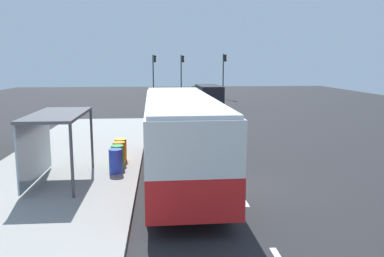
# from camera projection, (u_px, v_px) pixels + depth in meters

# --- Properties ---
(ground_plane) EXTENTS (56.00, 92.00, 0.04)m
(ground_plane) POSITION_uv_depth(u_px,v_px,m) (195.00, 126.00, 28.33)
(ground_plane) COLOR #262628
(sidewalk_platform) EXTENTS (6.20, 30.00, 0.18)m
(sidewalk_platform) POSITION_uv_depth(u_px,v_px,m) (62.00, 173.00, 16.01)
(sidewalk_platform) COLOR #999993
(sidewalk_platform) RESTS_ON ground
(lane_stripe_seg_1) EXTENTS (0.16, 2.20, 0.01)m
(lane_stripe_seg_1) POSITION_uv_depth(u_px,v_px,m) (241.00, 195.00, 13.60)
(lane_stripe_seg_1) COLOR silver
(lane_stripe_seg_1) RESTS_ON ground
(lane_stripe_seg_2) EXTENTS (0.16, 2.20, 0.01)m
(lane_stripe_seg_2) POSITION_uv_depth(u_px,v_px,m) (219.00, 160.00, 18.52)
(lane_stripe_seg_2) COLOR silver
(lane_stripe_seg_2) RESTS_ON ground
(lane_stripe_seg_3) EXTENTS (0.16, 2.20, 0.01)m
(lane_stripe_seg_3) POSITION_uv_depth(u_px,v_px,m) (206.00, 139.00, 23.43)
(lane_stripe_seg_3) COLOR silver
(lane_stripe_seg_3) RESTS_ON ground
(lane_stripe_seg_4) EXTENTS (0.16, 2.20, 0.01)m
(lane_stripe_seg_4) POSITION_uv_depth(u_px,v_px,m) (198.00, 126.00, 28.35)
(lane_stripe_seg_4) COLOR silver
(lane_stripe_seg_4) RESTS_ON ground
(lane_stripe_seg_5) EXTENTS (0.16, 2.20, 0.01)m
(lane_stripe_seg_5) POSITION_uv_depth(u_px,v_px,m) (192.00, 116.00, 33.26)
(lane_stripe_seg_5) COLOR silver
(lane_stripe_seg_5) RESTS_ON ground
(lane_stripe_seg_6) EXTENTS (0.16, 2.20, 0.01)m
(lane_stripe_seg_6) POSITION_uv_depth(u_px,v_px,m) (188.00, 109.00, 38.18)
(lane_stripe_seg_6) COLOR silver
(lane_stripe_seg_6) RESTS_ON ground
(lane_stripe_seg_7) EXTENTS (0.16, 2.20, 0.01)m
(lane_stripe_seg_7) POSITION_uv_depth(u_px,v_px,m) (185.00, 104.00, 43.09)
(lane_stripe_seg_7) COLOR silver
(lane_stripe_seg_7) RESTS_ON ground
(bus) EXTENTS (2.71, 11.05, 3.21)m
(bus) POSITION_uv_depth(u_px,v_px,m) (180.00, 133.00, 15.14)
(bus) COLOR red
(bus) RESTS_ON ground
(white_van) EXTENTS (2.20, 5.27, 2.30)m
(white_van) POSITION_uv_depth(u_px,v_px,m) (209.00, 95.00, 37.90)
(white_van) COLOR black
(white_van) RESTS_ON ground
(sedan_near) EXTENTS (1.98, 4.47, 1.52)m
(sedan_near) POSITION_uv_depth(u_px,v_px,m) (203.00, 96.00, 43.78)
(sedan_near) COLOR #A51919
(sedan_near) RESTS_ON ground
(sedan_far) EXTENTS (2.01, 4.48, 1.52)m
(sedan_far) POSITION_uv_depth(u_px,v_px,m) (198.00, 92.00, 49.61)
(sedan_far) COLOR #195933
(sedan_far) RESTS_ON ground
(recycling_bin_blue) EXTENTS (0.52, 0.52, 0.95)m
(recycling_bin_blue) POSITION_uv_depth(u_px,v_px,m) (116.00, 161.00, 15.66)
(recycling_bin_blue) COLOR blue
(recycling_bin_blue) RESTS_ON sidewalk_platform
(recycling_bin_green) EXTENTS (0.52, 0.52, 0.95)m
(recycling_bin_green) POSITION_uv_depth(u_px,v_px,m) (117.00, 157.00, 16.35)
(recycling_bin_green) COLOR green
(recycling_bin_green) RESTS_ON sidewalk_platform
(recycling_bin_orange) EXTENTS (0.52, 0.52, 0.95)m
(recycling_bin_orange) POSITION_uv_depth(u_px,v_px,m) (119.00, 153.00, 17.04)
(recycling_bin_orange) COLOR orange
(recycling_bin_orange) RESTS_ON sidewalk_platform
(recycling_bin_yellow) EXTENTS (0.52, 0.52, 0.95)m
(recycling_bin_yellow) POSITION_uv_depth(u_px,v_px,m) (121.00, 150.00, 17.72)
(recycling_bin_yellow) COLOR yellow
(recycling_bin_yellow) RESTS_ON sidewalk_platform
(traffic_light_near_side) EXTENTS (0.49, 0.28, 5.44)m
(traffic_light_near_side) POSITION_uv_depth(u_px,v_px,m) (224.00, 69.00, 49.19)
(traffic_light_near_side) COLOR #2D2D2D
(traffic_light_near_side) RESTS_ON ground
(traffic_light_far_side) EXTENTS (0.49, 0.28, 5.35)m
(traffic_light_far_side) POSITION_uv_depth(u_px,v_px,m) (154.00, 70.00, 49.30)
(traffic_light_far_side) COLOR #2D2D2D
(traffic_light_far_side) RESTS_ON ground
(traffic_light_median) EXTENTS (0.49, 0.28, 5.34)m
(traffic_light_median) POSITION_uv_depth(u_px,v_px,m) (182.00, 70.00, 50.37)
(traffic_light_median) COLOR #2D2D2D
(traffic_light_median) RESTS_ON ground
(bus_shelter) EXTENTS (1.80, 4.00, 2.50)m
(bus_shelter) POSITION_uv_depth(u_px,v_px,m) (49.00, 130.00, 14.33)
(bus_shelter) COLOR #4C4C51
(bus_shelter) RESTS_ON sidewalk_platform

